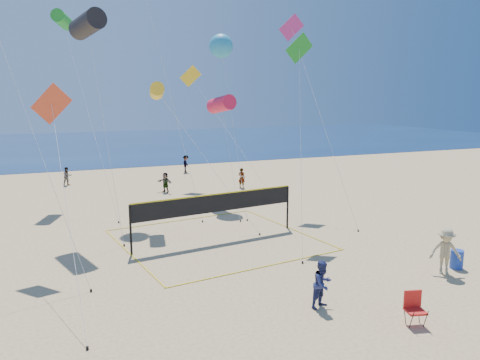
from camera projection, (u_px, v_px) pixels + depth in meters
name	position (u px, v px, depth m)	size (l,w,h in m)	color
ocean	(98.00, 144.00, 69.00)	(140.00, 50.00, 0.03)	navy
bystander_a	(323.00, 284.00, 15.75)	(0.80, 0.62, 1.65)	navy
bystander_b	(445.00, 251.00, 18.71)	(1.22, 0.70, 1.88)	tan
far_person_1	(165.00, 182.00, 34.61)	(1.37, 0.44, 1.48)	gray
far_person_2	(242.00, 178.00, 36.30)	(0.57, 0.37, 1.56)	gray
far_person_3	(67.00, 176.00, 37.30)	(0.71, 0.55, 1.46)	gray
far_person_4	(186.00, 164.00, 43.53)	(1.05, 0.60, 1.62)	gray
camp_chair	(414.00, 306.00, 14.62)	(0.69, 0.81, 1.18)	red
trash_barrel	(457.00, 259.00, 19.41)	(0.52, 0.52, 0.78)	#1939A7
volleyball_net	(216.00, 208.00, 22.99)	(9.99, 9.87, 2.36)	black
kite_1	(87.00, 24.00, 23.62)	(1.80, 5.26, 11.33)	black
kite_2	(157.00, 91.00, 25.57)	(4.69, 5.70, 7.83)	yellow
kite_3	(53.00, 113.00, 19.09)	(1.66, 8.63, 7.62)	#EC4C27
kite_4	(299.00, 60.00, 23.52)	(3.21, 5.16, 10.25)	#1D9127
kite_5	(295.00, 38.00, 29.25)	(1.73, 7.76, 12.19)	#B82F7C
kite_7	(221.00, 46.00, 31.06)	(1.66, 7.22, 11.12)	#2791C1
kite_8	(62.00, 20.00, 31.08)	(2.83, 9.52, 12.63)	#1D9127
kite_9	(195.00, 82.00, 36.64)	(4.30, 8.52, 9.47)	yellow
kite_10	(221.00, 104.00, 30.22)	(1.38, 6.23, 7.18)	red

